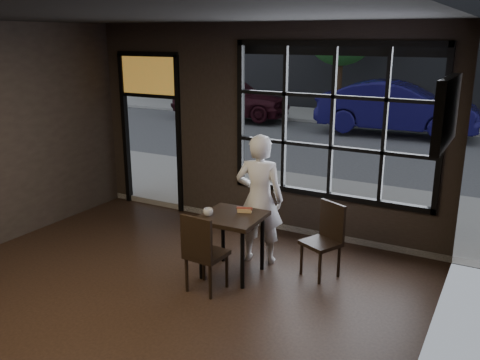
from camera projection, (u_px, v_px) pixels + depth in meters
The scene contains 16 objects.
floor at pixel (108, 329), 5.40m from camera, with size 6.00×7.00×0.02m, color black.
ceiling at pixel (82, 11), 4.52m from camera, with size 6.00×7.00×0.02m, color black.
wall_right at pixel (412, 243), 3.57m from camera, with size 0.04×7.00×3.20m, color black.
window_frame at pixel (332, 122), 7.30m from camera, with size 3.06×0.12×2.28m, color black.
stained_transom at pixel (149, 75), 8.68m from camera, with size 1.20×0.06×0.70m, color orange.
street_asphalt at pixel (441, 98), 25.61m from camera, with size 60.00×41.00×0.04m, color #545456.
cafe_table at pixel (232, 245), 6.53m from camera, with size 0.75×0.75×0.82m, color black.
chair_near at pixel (207, 252), 6.10m from camera, with size 0.43×0.43×1.00m, color black.
chair_window at pixel (321, 241), 6.47m from camera, with size 0.42×0.42×0.96m, color black.
man at pixel (259, 199), 6.80m from camera, with size 0.65×0.42×1.78m, color silver.
hotdog at pixel (245, 210), 6.52m from camera, with size 0.20×0.08×0.06m, color tan, non-canonical shape.
cup at pixel (208, 212), 6.39m from camera, with size 0.12×0.12×0.10m, color silver.
tv at pixel (447, 112), 4.86m from camera, with size 0.13×1.14×0.67m, color black.
navy_car at pixel (396, 107), 15.54m from camera, with size 1.66×4.76×1.57m, color #100D43.
maroon_car at pixel (231, 98), 18.40m from camera, with size 1.72×4.29×1.46m, color black.
tree_left at pixel (342, 28), 18.35m from camera, with size 2.72×2.72×4.63m.
Camera 1 is at (3.54, -3.48, 3.00)m, focal length 38.00 mm.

